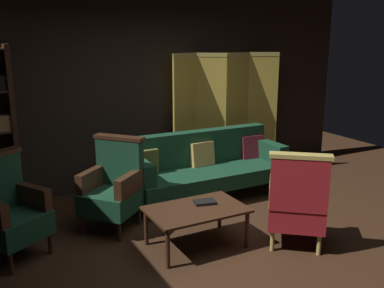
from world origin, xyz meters
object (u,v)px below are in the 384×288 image
Objects in this scene: armchair_wing_right at (113,186)px; book_black_cloth at (205,202)px; folding_screen at (224,114)px; armchair_gilt_accent at (297,202)px; coffee_table at (196,213)px; armchair_wing_left at (8,210)px; velvet_couch at (205,165)px.

armchair_wing_right is 1.08m from book_black_cloth.
folding_screen is 2.46m from armchair_gilt_accent.
folding_screen is at bearing 51.34° from coffee_table.
armchair_wing_left is (-3.22, -1.19, -0.50)m from folding_screen.
folding_screen is 1.83× the size of armchair_gilt_accent.
armchair_wing_left is at bearing 156.48° from armchair_gilt_accent.
folding_screen reaches higher than armchair_wing_left.
folding_screen reaches higher than armchair_gilt_accent.
coffee_table is 0.96× the size of armchair_gilt_accent.
armchair_wing_left is 1.97m from book_black_cloth.
armchair_wing_left reaches higher than book_black_cloth.
coffee_table is at bearing -152.25° from book_black_cloth.
book_black_cloth is (0.75, -0.77, -0.06)m from armchair_wing_right.
velvet_couch is 9.64× the size of book_black_cloth.
armchair_wing_left and armchair_wing_right have the same top height.
armchair_wing_left reaches higher than velvet_couch.
velvet_couch is 2.12× the size of coffee_table.
coffee_table is at bearing -21.46° from armchair_wing_left.
velvet_couch is 1.30m from book_black_cloth.
armchair_wing_right reaches higher than velvet_couch.
coffee_table is 1.86m from armchair_wing_left.
velvet_couch is at bearing 56.70° from coffee_table.
armchair_wing_left is 1.00× the size of armchair_wing_right.
armchair_wing_right is at bearing 134.15° from book_black_cloth.
velvet_couch is at bearing 14.41° from armchair_wing_right.
folding_screen is at bearing 20.22° from armchair_wing_left.
armchair_wing_right is (1.12, 0.17, 0.00)m from armchair_wing_left.
armchair_wing_left is 1.13m from armchair_wing_right.
folding_screen is 2.31m from book_black_cloth.
folding_screen reaches higher than velvet_couch.
armchair_wing_right is (-1.52, 1.32, 0.00)m from armchair_gilt_accent.
folding_screen is at bearing 25.88° from armchair_wing_right.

